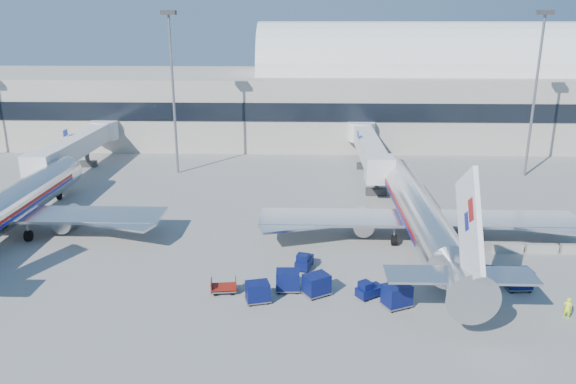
{
  "coord_description": "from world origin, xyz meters",
  "views": [
    {
      "loc": [
        -1.54,
        -48.46,
        21.6
      ],
      "look_at": [
        -3.2,
        6.0,
        4.66
      ],
      "focal_mm": 35.0,
      "sensor_mm": 36.0,
      "label": 1
    }
  ],
  "objects_px": {
    "jetbridge_mid": "(80,144)",
    "tug_left": "(304,261)",
    "cart_train_c": "(258,292)",
    "airliner_main": "(420,214)",
    "mast_west": "(172,69)",
    "cart_train_a": "(317,284)",
    "cart_open_red": "(224,288)",
    "cart_train_b": "(288,280)",
    "barrier_near": "(507,248)",
    "cart_solo_near": "(397,295)",
    "ramp_worker": "(568,308)",
    "mast_east": "(538,70)",
    "barrier_mid": "(542,249)",
    "tug_right": "(479,269)",
    "jetbridge_near": "(368,146)",
    "airliner_mid": "(5,210)",
    "cart_solo_far": "(519,279)",
    "tug_lead": "(369,290)"
  },
  "relations": [
    {
      "from": "tug_right",
      "to": "cart_open_red",
      "type": "xyz_separation_m",
      "value": [
        -21.74,
        -3.56,
        -0.36
      ]
    },
    {
      "from": "jetbridge_near",
      "to": "mast_east",
      "type": "bearing_deg",
      "value": -2.07
    },
    {
      "from": "airliner_main",
      "to": "mast_west",
      "type": "xyz_separation_m",
      "value": [
        -30.0,
        25.49,
        11.87
      ]
    },
    {
      "from": "mast_east",
      "to": "mast_west",
      "type": "bearing_deg",
      "value": 180.0
    },
    {
      "from": "tug_right",
      "to": "cart_train_b",
      "type": "height_order",
      "value": "cart_train_b"
    },
    {
      "from": "airliner_main",
      "to": "cart_open_red",
      "type": "distance_m",
      "value": 21.58
    },
    {
      "from": "airliner_main",
      "to": "jetbridge_near",
      "type": "relative_size",
      "value": 1.35
    },
    {
      "from": "airliner_main",
      "to": "airliner_mid",
      "type": "xyz_separation_m",
      "value": [
        -42.0,
        0.0,
        0.0
      ]
    },
    {
      "from": "barrier_near",
      "to": "cart_train_a",
      "type": "height_order",
      "value": "cart_train_a"
    },
    {
      "from": "airliner_main",
      "to": "cart_train_a",
      "type": "bearing_deg",
      "value": -131.69
    },
    {
      "from": "cart_train_c",
      "to": "cart_solo_far",
      "type": "bearing_deg",
      "value": -8.0
    },
    {
      "from": "mast_east",
      "to": "barrier_near",
      "type": "xyz_separation_m",
      "value": [
        -12.0,
        -28.0,
        -14.34
      ]
    },
    {
      "from": "jetbridge_near",
      "to": "cart_solo_near",
      "type": "relative_size",
      "value": 10.61
    },
    {
      "from": "airliner_mid",
      "to": "cart_solo_far",
      "type": "distance_m",
      "value": 49.4
    },
    {
      "from": "tug_lead",
      "to": "cart_solo_near",
      "type": "distance_m",
      "value": 2.52
    },
    {
      "from": "jetbridge_mid",
      "to": "cart_solo_far",
      "type": "bearing_deg",
      "value": -35.78
    },
    {
      "from": "barrier_mid",
      "to": "cart_solo_far",
      "type": "relative_size",
      "value": 1.38
    },
    {
      "from": "cart_train_a",
      "to": "cart_train_c",
      "type": "bearing_deg",
      "value": 163.92
    },
    {
      "from": "tug_right",
      "to": "airliner_main",
      "type": "bearing_deg",
      "value": 135.02
    },
    {
      "from": "jetbridge_near",
      "to": "tug_lead",
      "type": "bearing_deg",
      "value": -95.75
    },
    {
      "from": "barrier_mid",
      "to": "cart_train_b",
      "type": "distance_m",
      "value": 25.61
    },
    {
      "from": "airliner_mid",
      "to": "cart_open_red",
      "type": "height_order",
      "value": "airliner_mid"
    },
    {
      "from": "tug_right",
      "to": "airliner_mid",
      "type": "bearing_deg",
      "value": -169.65
    },
    {
      "from": "cart_solo_near",
      "to": "cart_train_a",
      "type": "bearing_deg",
      "value": 138.55
    },
    {
      "from": "mast_west",
      "to": "cart_train_b",
      "type": "distance_m",
      "value": 42.68
    },
    {
      "from": "mast_east",
      "to": "barrier_mid",
      "type": "relative_size",
      "value": 7.53
    },
    {
      "from": "jetbridge_mid",
      "to": "tug_left",
      "type": "relative_size",
      "value": 10.61
    },
    {
      "from": "cart_train_a",
      "to": "cart_open_red",
      "type": "bearing_deg",
      "value": 146.56
    },
    {
      "from": "jetbridge_mid",
      "to": "ramp_worker",
      "type": "xyz_separation_m",
      "value": [
        52.66,
        -41.14,
        -3.08
      ]
    },
    {
      "from": "tug_left",
      "to": "cart_train_c",
      "type": "xyz_separation_m",
      "value": [
        -3.63,
        -6.38,
        0.19
      ]
    },
    {
      "from": "jetbridge_mid",
      "to": "barrier_near",
      "type": "xyz_separation_m",
      "value": [
        52.4,
        -28.81,
        -3.48
      ]
    },
    {
      "from": "barrier_near",
      "to": "cart_solo_near",
      "type": "xyz_separation_m",
      "value": [
        -12.28,
        -11.01,
        0.54
      ]
    },
    {
      "from": "barrier_mid",
      "to": "tug_lead",
      "type": "xyz_separation_m",
      "value": [
        -17.56,
        -9.49,
        0.21
      ]
    },
    {
      "from": "jetbridge_near",
      "to": "mast_west",
      "type": "distance_m",
      "value": 29.67
    },
    {
      "from": "mast_west",
      "to": "ramp_worker",
      "type": "height_order",
      "value": "mast_west"
    },
    {
      "from": "barrier_near",
      "to": "cart_train_b",
      "type": "relative_size",
      "value": 1.46
    },
    {
      "from": "mast_east",
      "to": "barrier_near",
      "type": "relative_size",
      "value": 7.53
    },
    {
      "from": "jetbridge_mid",
      "to": "cart_open_red",
      "type": "distance_m",
      "value": 46.23
    },
    {
      "from": "barrier_near",
      "to": "cart_open_red",
      "type": "relative_size",
      "value": 1.33
    },
    {
      "from": "cart_train_b",
      "to": "tug_right",
      "type": "bearing_deg",
      "value": 8.85
    },
    {
      "from": "airliner_main",
      "to": "cart_solo_near",
      "type": "height_order",
      "value": "airliner_main"
    },
    {
      "from": "cart_open_red",
      "to": "barrier_mid",
      "type": "bearing_deg",
      "value": 9.91
    },
    {
      "from": "cart_solo_near",
      "to": "ramp_worker",
      "type": "distance_m",
      "value": 12.61
    },
    {
      "from": "barrier_near",
      "to": "cart_train_a",
      "type": "bearing_deg",
      "value": -153.39
    },
    {
      "from": "cart_train_c",
      "to": "airliner_main",
      "type": "bearing_deg",
      "value": 25.22
    },
    {
      "from": "tug_right",
      "to": "tug_left",
      "type": "height_order",
      "value": "tug_right"
    },
    {
      "from": "barrier_near",
      "to": "cart_solo_near",
      "type": "height_order",
      "value": "cart_solo_near"
    },
    {
      "from": "cart_train_c",
      "to": "cart_solo_far",
      "type": "relative_size",
      "value": 1.03
    },
    {
      "from": "airliner_main",
      "to": "cart_train_b",
      "type": "xyz_separation_m",
      "value": [
        -12.83,
        -11.05,
        -1.98
      ]
    },
    {
      "from": "cart_train_c",
      "to": "cart_train_b",
      "type": "bearing_deg",
      "value": 25.42
    }
  ]
}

